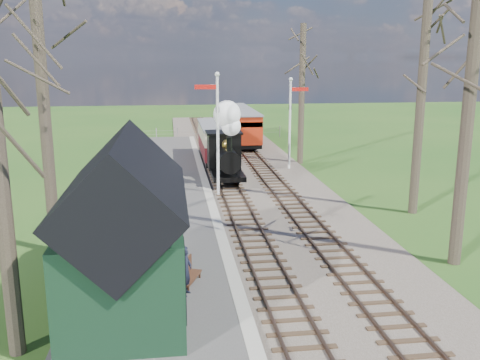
% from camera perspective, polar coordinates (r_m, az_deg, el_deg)
% --- Properties ---
extents(distant_hills, '(114.40, 48.00, 22.02)m').
position_cam_1_polar(distant_hills, '(78.12, -3.94, -4.28)').
color(distant_hills, '#385B23').
rests_on(distant_hills, ground).
extents(ballast_bed, '(8.00, 60.00, 0.10)m').
position_cam_1_polar(ballast_bed, '(33.13, 0.17, 1.03)').
color(ballast_bed, brown).
rests_on(ballast_bed, ground).
extents(track_near, '(1.60, 60.00, 0.15)m').
position_cam_1_polar(track_near, '(32.97, -2.07, 1.05)').
color(track_near, brown).
rests_on(track_near, ground).
extents(track_far, '(1.60, 60.00, 0.15)m').
position_cam_1_polar(track_far, '(33.31, 2.39, 1.17)').
color(track_far, brown).
rests_on(track_far, ground).
extents(platform, '(5.00, 44.00, 0.20)m').
position_cam_1_polar(platform, '(25.06, -8.30, -2.92)').
color(platform, '#474442').
rests_on(platform, ground).
extents(coping_strip, '(0.40, 44.00, 0.21)m').
position_cam_1_polar(coping_strip, '(25.12, -3.05, -2.74)').
color(coping_strip, '#B2AD9E').
rests_on(coping_strip, ground).
extents(station_shed, '(3.25, 6.30, 4.78)m').
position_cam_1_polar(station_shed, '(14.91, -12.03, -5.42)').
color(station_shed, black).
rests_on(station_shed, platform).
extents(semaphore_near, '(1.22, 0.24, 6.22)m').
position_cam_1_polar(semaphore_near, '(26.42, -2.55, 5.83)').
color(semaphore_near, silver).
rests_on(semaphore_near, ground).
extents(semaphore_far, '(1.22, 0.24, 5.72)m').
position_cam_1_polar(semaphore_far, '(33.15, 5.48, 6.76)').
color(semaphore_far, silver).
rests_on(semaphore_far, ground).
extents(bare_trees, '(15.51, 22.39, 12.00)m').
position_cam_1_polar(bare_trees, '(20.76, 4.72, 8.25)').
color(bare_trees, '#382D23').
rests_on(bare_trees, ground).
extents(fence_line, '(12.60, 0.08, 1.00)m').
position_cam_1_polar(fence_line, '(46.67, -3.36, 5.11)').
color(fence_line, slate).
rests_on(fence_line, ground).
extents(locomotive, '(1.82, 4.24, 4.55)m').
position_cam_1_polar(locomotive, '(29.40, -1.51, 3.55)').
color(locomotive, black).
rests_on(locomotive, ground).
extents(coach, '(2.12, 7.27, 2.23)m').
position_cam_1_polar(coach, '(35.45, -2.52, 4.24)').
color(coach, black).
rests_on(coach, ground).
extents(red_carriage_a, '(2.17, 5.37, 2.28)m').
position_cam_1_polar(red_carriage_a, '(41.16, 0.42, 5.51)').
color(red_carriage_a, black).
rests_on(red_carriage_a, ground).
extents(red_carriage_b, '(2.17, 5.37, 2.28)m').
position_cam_1_polar(red_carriage_b, '(46.57, -0.52, 6.38)').
color(red_carriage_b, black).
rests_on(red_carriage_b, ground).
extents(sign_board, '(0.29, 0.66, 0.99)m').
position_cam_1_polar(sign_board, '(19.84, -6.52, -5.34)').
color(sign_board, '#104D3F').
rests_on(sign_board, platform).
extents(bench, '(0.80, 1.33, 0.73)m').
position_cam_1_polar(bench, '(16.40, -5.69, -9.89)').
color(bench, '#412517').
rests_on(bench, platform).
extents(person, '(0.52, 0.63, 1.48)m').
position_cam_1_polar(person, '(15.58, -5.85, -9.58)').
color(person, black).
rests_on(person, platform).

